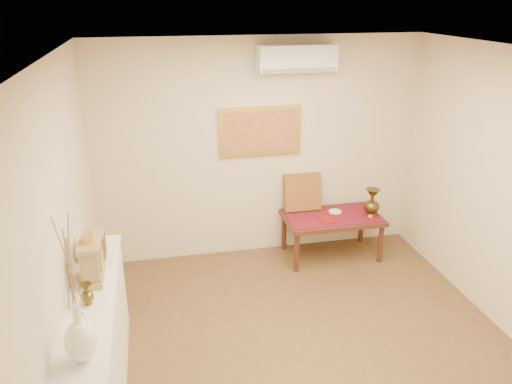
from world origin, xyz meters
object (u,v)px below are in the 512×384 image
object	(u,v)px
display_ledge	(98,346)
low_table	(332,221)
white_vase	(73,289)
wooden_chest	(96,245)
brass_urn_tall	(372,200)
mantel_clock	(92,260)

from	to	relation	value
display_ledge	low_table	bearing A→B (deg)	35.10
white_vase	wooden_chest	bearing A→B (deg)	90.88
white_vase	brass_urn_tall	distance (m)	4.07
white_vase	low_table	bearing A→B (deg)	44.89
display_ledge	low_table	xyz separation A→B (m)	(2.67, 1.88, -0.01)
wooden_chest	low_table	bearing A→B (deg)	25.93
mantel_clock	wooden_chest	distance (m)	0.36
white_vase	brass_urn_tall	xyz separation A→B (m)	(3.11, 2.53, -0.73)
display_ledge	mantel_clock	distance (m)	0.70
display_ledge	wooden_chest	world-z (taller)	wooden_chest
white_vase	low_table	world-z (taller)	white_vase
low_table	wooden_chest	bearing A→B (deg)	-154.07
mantel_clock	wooden_chest	world-z (taller)	mantel_clock
display_ledge	low_table	size ratio (longest dim) A/B	1.68
brass_urn_tall	low_table	size ratio (longest dim) A/B	0.36
display_ledge	wooden_chest	xyz separation A→B (m)	(0.00, 0.58, 0.61)
wooden_chest	white_vase	bearing A→B (deg)	-89.12
display_ledge	wooden_chest	distance (m)	0.84
white_vase	display_ledge	size ratio (longest dim) A/B	0.52
wooden_chest	low_table	xyz separation A→B (m)	(2.67, 1.30, -0.62)
brass_urn_tall	mantel_clock	world-z (taller)	mantel_clock
mantel_clock	low_table	bearing A→B (deg)	31.87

